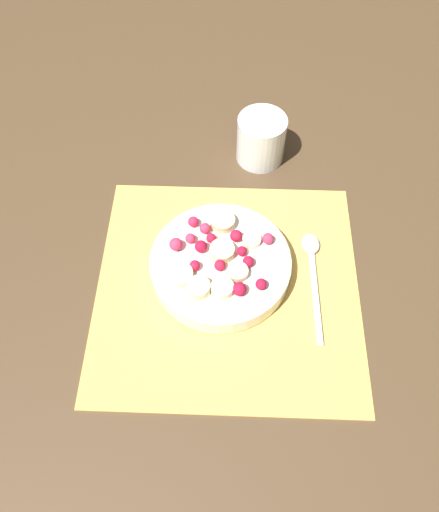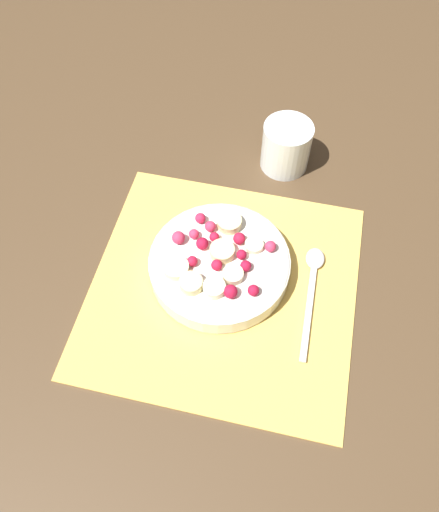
# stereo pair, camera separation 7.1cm
# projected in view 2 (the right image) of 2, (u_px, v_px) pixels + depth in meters

# --- Properties ---
(ground_plane) EXTENTS (3.00, 3.00, 0.00)m
(ground_plane) POSITION_uv_depth(u_px,v_px,m) (223.00, 288.00, 0.73)
(ground_plane) COLOR #4C3823
(placemat) EXTENTS (0.38, 0.37, 0.01)m
(placemat) POSITION_uv_depth(u_px,v_px,m) (223.00, 287.00, 0.73)
(placemat) COLOR #E0B251
(placemat) RESTS_ON ground_plane
(fruit_bowl) EXTENTS (0.21, 0.21, 0.05)m
(fruit_bowl) POSITION_uv_depth(u_px,v_px,m) (219.00, 263.00, 0.73)
(fruit_bowl) COLOR silver
(fruit_bowl) RESTS_ON placemat
(spoon) EXTENTS (0.03, 0.18, 0.01)m
(spoon) POSITION_uv_depth(u_px,v_px,m) (313.00, 279.00, 0.73)
(spoon) COLOR silver
(spoon) RESTS_ON placemat
(drinking_glass) EXTENTS (0.08, 0.08, 0.08)m
(drinking_glass) POSITION_uv_depth(u_px,v_px,m) (286.00, 146.00, 0.83)
(drinking_glass) COLOR white
(drinking_glass) RESTS_ON ground_plane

